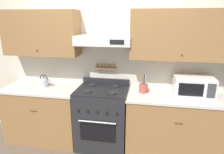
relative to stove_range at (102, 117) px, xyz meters
The scene contains 7 objects.
wall_back 1.01m from the stove_range, 80.44° to the left, with size 5.20×0.46×2.55m.
counter_left 0.99m from the stove_range, behind, with size 1.20×0.65×0.91m.
counter_right 1.09m from the stove_range, ahead, with size 1.42×0.65×0.91m.
stove_range is the anchor object (origin of this frame).
tea_kettle 1.10m from the stove_range, behind, with size 0.19×0.15×0.19m.
microwave 1.43m from the stove_range, ahead, with size 0.54×0.35×0.27m.
utensil_crock 0.79m from the stove_range, ahead, with size 0.13×0.13×0.28m.
Camera 1 is at (0.64, -2.43, 1.97)m, focal length 32.00 mm.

